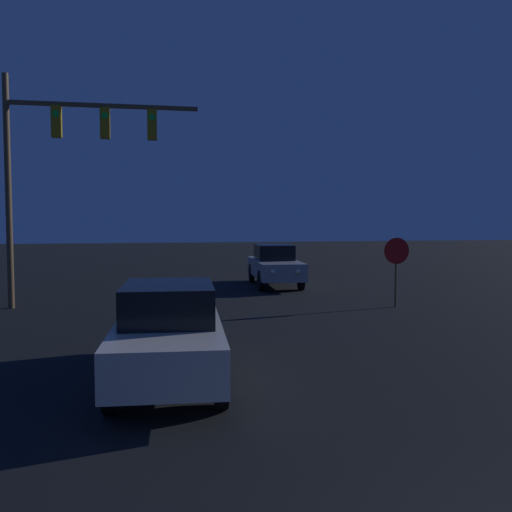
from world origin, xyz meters
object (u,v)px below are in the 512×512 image
(stop_sign, at_px, (396,259))
(traffic_signal_mast, at_px, (64,150))
(car_near, at_px, (169,331))
(car_far, at_px, (275,265))

(stop_sign, bearing_deg, traffic_signal_mast, 168.26)
(stop_sign, bearing_deg, car_near, -136.85)
(car_near, bearing_deg, traffic_signal_mast, 111.36)
(car_far, xyz_separation_m, traffic_signal_mast, (-7.24, -3.97, 3.81))
(car_far, bearing_deg, car_near, 73.69)
(car_far, xyz_separation_m, stop_sign, (2.28, -5.95, 0.62))
(car_near, relative_size, traffic_signal_mast, 0.72)
(car_near, xyz_separation_m, traffic_signal_mast, (-2.60, 8.47, 3.81))
(traffic_signal_mast, xyz_separation_m, stop_sign, (9.53, -1.98, -3.19))
(car_far, relative_size, traffic_signal_mast, 0.72)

